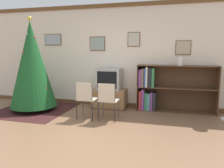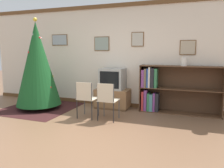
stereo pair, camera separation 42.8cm
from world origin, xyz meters
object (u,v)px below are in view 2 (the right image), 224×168
(television, at_px, (113,79))
(bookshelf, at_px, (164,90))
(christmas_tree, at_px, (37,64))
(folding_chair_left, at_px, (86,97))
(vase, at_px, (184,62))
(tv_console, at_px, (113,98))
(folding_chair_right, at_px, (107,99))

(television, xyz_separation_m, bookshelf, (1.30, 0.09, -0.22))
(christmas_tree, xyz_separation_m, folding_chair_left, (1.55, -0.35, -0.68))
(folding_chair_left, xyz_separation_m, vase, (1.98, 1.08, 0.77))
(tv_console, height_order, folding_chair_right, folding_chair_right)
(christmas_tree, height_order, vase, christmas_tree)
(christmas_tree, distance_m, folding_chair_left, 1.73)
(tv_console, bearing_deg, vase, 1.57)
(television, relative_size, vase, 3.05)
(television, height_order, vase, vase)
(christmas_tree, relative_size, bookshelf, 1.22)
(christmas_tree, height_order, folding_chair_right, christmas_tree)
(vase, bearing_deg, television, -178.34)
(vase, bearing_deg, folding_chair_left, -151.44)
(bookshelf, bearing_deg, folding_chair_left, -144.25)
(tv_console, relative_size, folding_chair_right, 1.06)
(tv_console, xyz_separation_m, television, (-0.00, -0.00, 0.52))
(folding_chair_left, bearing_deg, tv_console, 76.42)
(folding_chair_right, distance_m, vase, 1.99)
(folding_chair_left, height_order, folding_chair_right, same)
(television, relative_size, folding_chair_right, 0.75)
(folding_chair_right, xyz_separation_m, vase, (1.48, 1.08, 0.77))
(folding_chair_left, xyz_separation_m, bookshelf, (1.55, 1.12, 0.08))
(bookshelf, bearing_deg, tv_console, -176.18)
(christmas_tree, height_order, television, christmas_tree)
(christmas_tree, relative_size, tv_console, 2.65)
(television, distance_m, bookshelf, 1.33)
(christmas_tree, distance_m, vase, 3.60)
(folding_chair_left, relative_size, folding_chair_right, 1.00)
(folding_chair_right, height_order, vase, vase)
(christmas_tree, bearing_deg, folding_chair_left, -12.79)
(television, distance_m, vase, 1.79)
(folding_chair_right, bearing_deg, vase, 36.03)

